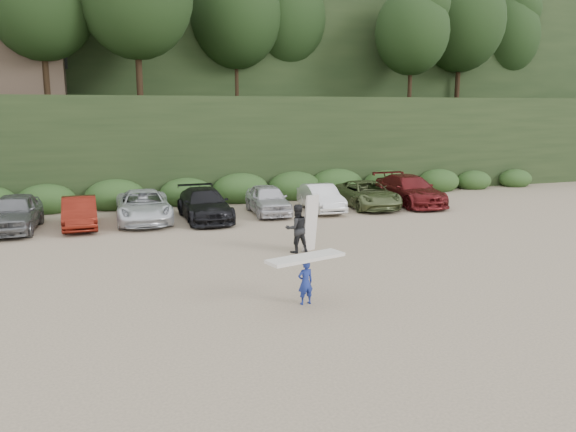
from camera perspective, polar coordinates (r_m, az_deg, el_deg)
name	(u,v)px	position (r m, az deg, el deg)	size (l,w,h in m)	color
ground	(313,271)	(18.79, 2.56, -5.57)	(120.00, 120.00, 0.00)	tan
hillside_backdrop	(161,41)	(53.36, -12.80, 16.99)	(90.00, 41.50, 28.00)	black
parked_cars	(120,208)	(27.24, -16.67, 0.81)	(34.02, 6.39, 1.64)	#AEADB2
child_surfer	(305,272)	(15.41, 1.79, -5.67)	(2.36, 1.20, 1.36)	navy
adult_surfer	(298,228)	(20.90, 1.02, -1.23)	(1.35, 0.72, 2.16)	black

